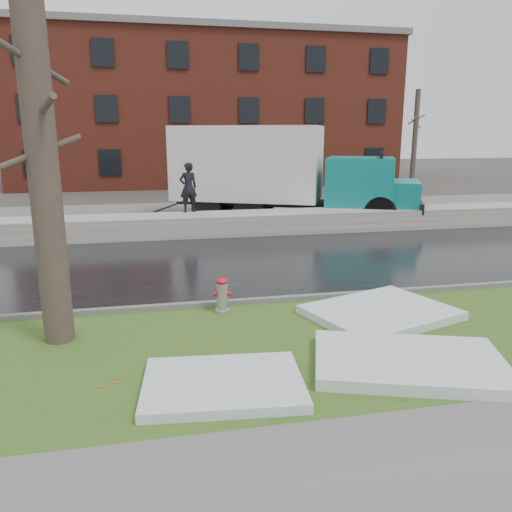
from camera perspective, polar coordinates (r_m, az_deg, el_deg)
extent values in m
plane|color=#47423D|center=(9.62, 1.63, -7.48)|extent=(120.00, 120.00, 0.00)
cube|color=#2D4B19|center=(8.49, 3.59, -10.33)|extent=(60.00, 4.50, 0.04)
cube|color=slate|center=(5.49, 15.04, -25.81)|extent=(60.00, 3.00, 0.05)
cube|color=black|center=(13.83, -2.65, -0.80)|extent=(60.00, 7.00, 0.03)
cube|color=slate|center=(22.10, -6.14, 4.62)|extent=(60.00, 9.00, 0.03)
cube|color=slate|center=(10.51, 0.38, -5.20)|extent=(60.00, 0.15, 0.14)
cube|color=#B8B2A8|center=(17.82, -4.80, 3.64)|extent=(60.00, 1.60, 0.75)
cube|color=maroon|center=(38.97, -5.87, 15.88)|extent=(26.00, 12.00, 10.00)
cylinder|color=brown|center=(34.95, -18.57, 12.65)|extent=(0.36, 0.36, 6.50)
cylinder|color=brown|center=(34.95, -18.69, 14.20)|extent=(0.84, 1.62, 0.73)
cylinder|color=brown|center=(34.98, -18.81, 15.67)|extent=(1.08, 1.26, 0.66)
cylinder|color=brown|center=(34.95, -18.62, 13.22)|extent=(1.40, 0.61, 0.63)
cylinder|color=brown|center=(37.39, 17.70, 12.73)|extent=(0.36, 0.36, 6.50)
cylinder|color=brown|center=(37.39, 17.81, 14.18)|extent=(0.84, 1.62, 0.73)
cylinder|color=brown|center=(37.42, 17.91, 15.56)|extent=(1.08, 1.26, 0.66)
cylinder|color=brown|center=(37.39, 17.74, 13.27)|extent=(1.40, 0.61, 0.63)
cylinder|color=#96999D|center=(9.91, -3.87, -4.67)|extent=(0.22, 0.22, 0.63)
ellipsoid|color=red|center=(9.82, -3.90, -2.92)|extent=(0.26, 0.26, 0.15)
cylinder|color=red|center=(9.79, -3.91, -2.46)|extent=(0.05, 0.05, 0.05)
cylinder|color=red|center=(9.89, -4.64, -4.35)|extent=(0.10, 0.11, 0.10)
cylinder|color=red|center=(9.90, -3.11, -4.30)|extent=(0.10, 0.11, 0.10)
cylinder|color=#96999D|center=(10.02, -3.92, -4.09)|extent=(0.13, 0.10, 0.13)
cylinder|color=brown|center=(8.71, -23.25, 10.34)|extent=(0.53, 0.53, 6.18)
cylinder|color=brown|center=(8.71, -23.64, 14.38)|extent=(0.84, 1.39, 0.64)
cylinder|color=brown|center=(8.77, -24.17, 19.55)|extent=(0.88, 1.17, 0.58)
cylinder|color=brown|center=(8.71, -23.31, 10.91)|extent=(1.21, 0.62, 0.55)
cube|color=black|center=(20.91, 2.92, 6.12)|extent=(8.53, 4.69, 0.24)
cube|color=silver|center=(21.06, -0.96, 10.58)|extent=(6.60, 5.01, 2.99)
cube|color=#0D7976|center=(20.51, 11.77, 8.35)|extent=(3.42, 3.48, 1.88)
cube|color=#0D7976|center=(20.58, 16.22, 6.87)|extent=(2.22, 2.77, 1.00)
cube|color=black|center=(20.46, 14.07, 10.09)|extent=(1.00, 2.05, 1.00)
cube|color=black|center=(22.41, -10.10, 5.50)|extent=(2.28, 2.00, 0.74)
cylinder|color=black|center=(19.47, 13.99, 4.84)|extent=(1.25, 0.81, 1.22)
cylinder|color=black|center=(21.78, 13.91, 5.74)|extent=(1.25, 0.81, 1.22)
cylinder|color=black|center=(20.03, -0.81, 5.48)|extent=(1.25, 0.81, 1.22)
cylinder|color=black|center=(22.27, 0.62, 6.31)|extent=(1.25, 0.81, 1.22)
cylinder|color=black|center=(20.51, -5.65, 5.61)|extent=(1.25, 0.81, 1.22)
cylinder|color=black|center=(22.71, -3.79, 6.43)|extent=(1.25, 0.81, 1.22)
imported|color=black|center=(18.16, -7.75, 7.77)|extent=(0.73, 0.56, 1.77)
cube|color=white|center=(10.03, 14.04, -6.28)|extent=(3.11, 2.74, 0.16)
cube|color=white|center=(7.16, -3.76, -14.38)|extent=(2.34, 1.80, 0.14)
cube|color=white|center=(8.04, 17.07, -11.53)|extent=(3.23, 2.60, 0.18)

